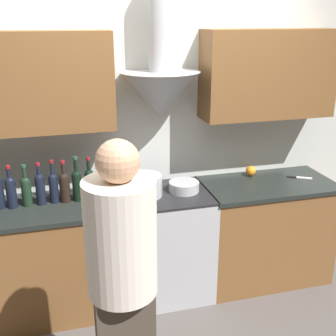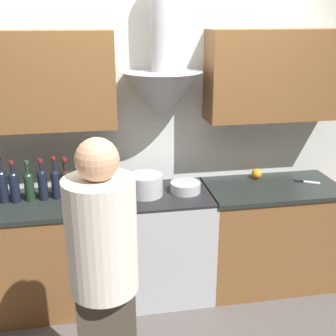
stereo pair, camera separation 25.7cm
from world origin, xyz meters
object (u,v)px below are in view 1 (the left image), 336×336
at_px(wine_bottle_9, 90,182).
at_px(mixing_bowl, 184,186).
at_px(wine_bottle_3, 11,190).
at_px(wine_bottle_5, 40,187).
at_px(person_foreground_left, 123,284).
at_px(wine_bottle_6, 54,186).
at_px(stock_pot, 145,185).
at_px(wine_bottle_4, 26,189).
at_px(wine_bottle_7, 65,185).
at_px(orange_fruit, 251,171).
at_px(wine_bottle_8, 77,183).
at_px(stove_range, 165,243).

relative_size(wine_bottle_9, mixing_bowl, 1.38).
height_order(wine_bottle_3, mixing_bowl, wine_bottle_3).
bearing_deg(wine_bottle_5, person_foreground_left, -70.78).
relative_size(wine_bottle_5, person_foreground_left, 0.19).
bearing_deg(wine_bottle_5, wine_bottle_3, -177.13).
bearing_deg(mixing_bowl, wine_bottle_6, 177.21).
xyz_separation_m(wine_bottle_3, stock_pot, (0.99, -0.03, -0.05)).
distance_m(wine_bottle_4, wine_bottle_9, 0.46).
relative_size(wine_bottle_5, wine_bottle_7, 0.99).
height_order(wine_bottle_6, stock_pot, wine_bottle_6).
height_order(wine_bottle_5, orange_fruit, wine_bottle_5).
distance_m(wine_bottle_5, stock_pot, 0.78).
bearing_deg(wine_bottle_9, mixing_bowl, -3.98).
relative_size(wine_bottle_4, wine_bottle_8, 0.91).
relative_size(wine_bottle_8, mixing_bowl, 1.45).
relative_size(wine_bottle_4, wine_bottle_5, 0.98).
bearing_deg(wine_bottle_8, wine_bottle_7, 178.49).
distance_m(wine_bottle_3, person_foreground_left, 1.35).
height_order(mixing_bowl, person_foreground_left, person_foreground_left).
distance_m(wine_bottle_3, wine_bottle_4, 0.11).
height_order(wine_bottle_3, wine_bottle_4, wine_bottle_3).
bearing_deg(wine_bottle_6, stove_range, -3.63).
xyz_separation_m(stove_range, person_foreground_left, (-0.52, -1.16, 0.49)).
bearing_deg(wine_bottle_6, wine_bottle_9, 0.53).
xyz_separation_m(wine_bottle_6, person_foreground_left, (0.32, -1.21, -0.10)).
height_order(wine_bottle_8, orange_fruit, wine_bottle_8).
xyz_separation_m(stove_range, mixing_bowl, (0.16, 0.00, 0.49)).
height_order(stove_range, wine_bottle_4, wine_bottle_4).
distance_m(stove_range, wine_bottle_8, 0.90).
relative_size(stove_range, wine_bottle_5, 2.80).
distance_m(wine_bottle_8, person_foreground_left, 1.22).
xyz_separation_m(wine_bottle_3, person_foreground_left, (0.62, -1.19, -0.10)).
xyz_separation_m(wine_bottle_4, orange_fruit, (1.88, 0.14, -0.08)).
bearing_deg(wine_bottle_6, stock_pot, -4.47).
distance_m(wine_bottle_7, person_foreground_left, 1.23).
distance_m(stock_pot, orange_fruit, 1.01).
xyz_separation_m(stock_pot, person_foreground_left, (-0.36, -1.16, -0.05)).
xyz_separation_m(wine_bottle_7, person_foreground_left, (0.24, -1.20, -0.10)).
bearing_deg(person_foreground_left, stock_pot, 72.72).
height_order(wine_bottle_9, person_foreground_left, person_foreground_left).
xyz_separation_m(wine_bottle_3, wine_bottle_5, (0.20, 0.01, 0.00)).
bearing_deg(wine_bottle_8, wine_bottle_3, -179.12).
distance_m(wine_bottle_5, wine_bottle_9, 0.36).
height_order(wine_bottle_6, orange_fruit, wine_bottle_6).
bearing_deg(stock_pot, wine_bottle_6, 175.53).
distance_m(wine_bottle_6, wine_bottle_9, 0.27).
distance_m(wine_bottle_7, mixing_bowl, 0.93).
bearing_deg(wine_bottle_8, person_foreground_left, -82.81).
height_order(wine_bottle_6, wine_bottle_7, wine_bottle_6).
distance_m(mixing_bowl, person_foreground_left, 1.35).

